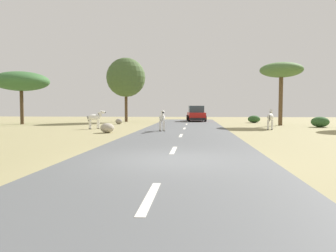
{
  "coord_description": "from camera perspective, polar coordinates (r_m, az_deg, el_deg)",
  "views": [
    {
      "loc": [
        0.71,
        -9.26,
        1.57
      ],
      "look_at": [
        -0.59,
        6.15,
        0.68
      ],
      "focal_mm": 33.94,
      "sensor_mm": 36.0,
      "label": 1
    }
  ],
  "objects": [
    {
      "name": "ground_plane",
      "position": [
        9.42,
        0.43,
        -6.3
      ],
      "size": [
        90.0,
        90.0,
        0.0
      ],
      "primitive_type": "plane",
      "color": "#998E60"
    },
    {
      "name": "zebra_2",
      "position": [
        24.16,
        -12.95,
        1.49
      ],
      "size": [
        1.25,
        1.13,
        1.41
      ],
      "rotation": [
        0.0,
        0.0,
        5.42
      ],
      "color": "silver",
      "rests_on": "ground_plane"
    },
    {
      "name": "tree_7",
      "position": [
        36.0,
        -7.56,
        8.62
      ],
      "size": [
        4.32,
        4.32,
        7.1
      ],
      "color": "#4C3823",
      "rests_on": "ground_plane"
    },
    {
      "name": "bush_0",
      "position": [
        28.5,
        25.65,
        0.67
      ],
      "size": [
        1.41,
        1.27,
        0.85
      ],
      "primitive_type": "ellipsoid",
      "color": "#2D5628",
      "rests_on": "ground_plane"
    },
    {
      "name": "tree_2",
      "position": [
        33.29,
        -24.88,
        7.26
      ],
      "size": [
        5.16,
        5.16,
        4.97
      ],
      "color": "#4C3823",
      "rests_on": "ground_plane"
    },
    {
      "name": "road",
      "position": [
        9.42,
        0.17,
        -6.15
      ],
      "size": [
        6.0,
        64.0,
        0.05
      ],
      "primitive_type": "cube",
      "color": "#56595B",
      "rests_on": "ground_plane"
    },
    {
      "name": "tree_5",
      "position": [
        30.08,
        19.68,
        9.32
      ],
      "size": [
        3.72,
        3.72,
        5.55
      ],
      "color": "brown",
      "rests_on": "ground_plane"
    },
    {
      "name": "bush_1",
      "position": [
        34.4,
        15.19,
        1.2
      ],
      "size": [
        1.26,
        1.14,
        0.76
      ],
      "primitive_type": "ellipsoid",
      "color": "#2D5628",
      "rests_on": "ground_plane"
    },
    {
      "name": "lane_markings",
      "position": [
        8.44,
        -0.38,
        -7.07
      ],
      "size": [
        0.16,
        56.0,
        0.01
      ],
      "color": "silver",
      "rests_on": "road"
    },
    {
      "name": "car_0",
      "position": [
        36.15,
        5.07,
        2.14
      ],
      "size": [
        2.28,
        4.47,
        1.74
      ],
      "rotation": [
        0.0,
        0.0,
        3.22
      ],
      "color": "red",
      "rests_on": "road"
    },
    {
      "name": "zebra_0",
      "position": [
        20.74,
        -1.07,
        1.42
      ],
      "size": [
        0.57,
        1.48,
        1.41
      ],
      "rotation": [
        0.0,
        0.0,
        3.33
      ],
      "color": "silver",
      "rests_on": "road"
    },
    {
      "name": "zebra_1",
      "position": [
        23.94,
        17.91,
        1.55
      ],
      "size": [
        0.72,
        1.57,
        1.52
      ],
      "rotation": [
        0.0,
        0.0,
        5.99
      ],
      "color": "silver",
      "rests_on": "ground_plane"
    },
    {
      "name": "rock_0",
      "position": [
        20.23,
        -10.85,
        -0.34
      ],
      "size": [
        0.86,
        0.92,
        0.61
      ],
      "primitive_type": "ellipsoid",
      "color": "#A89E8C",
      "rests_on": "ground_plane"
    },
    {
      "name": "rock_2",
      "position": [
        30.84,
        -8.81,
        0.83
      ],
      "size": [
        0.66,
        0.65,
        0.52
      ],
      "primitive_type": "ellipsoid",
      "color": "gray",
      "rests_on": "ground_plane"
    }
  ]
}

